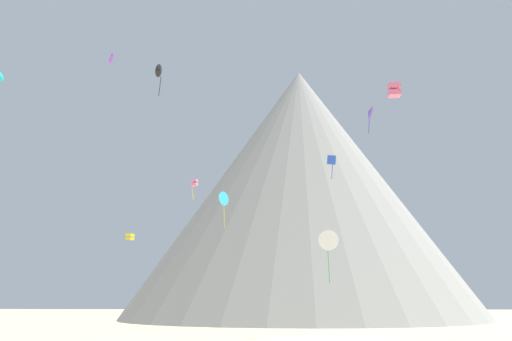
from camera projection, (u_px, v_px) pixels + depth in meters
The scene contains 10 objects.
rock_massif at pixel (300, 197), 124.33m from camera, with size 72.69×72.69×51.01m.
kite_cyan_mid at pixel (223, 199), 87.38m from camera, with size 1.61×1.89×5.20m.
kite_black_high at pixel (160, 71), 79.91m from camera, with size 1.17×1.84×4.27m.
kite_rainbow_high at pixel (394, 90), 67.35m from camera, with size 1.29×1.28×1.43m.
kite_violet_high at pixel (111, 58), 84.96m from camera, with size 0.59×1.18×1.30m.
kite_pink_mid at pixel (195, 183), 80.90m from camera, with size 0.90×0.86×2.72m.
kite_yellow_low at pixel (130, 237), 85.28m from camera, with size 1.22×1.20×0.99m.
kite_blue_mid at pixel (332, 162), 71.63m from camera, with size 1.10×0.20×2.88m.
kite_indigo_mid at pixel (369, 113), 73.15m from camera, with size 1.23×1.82×3.43m.
kite_white_low at pixel (328, 241), 62.84m from camera, with size 2.11×0.56×5.38m.
Camera 1 is at (5.77, -29.01, 4.21)m, focal length 42.97 mm.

